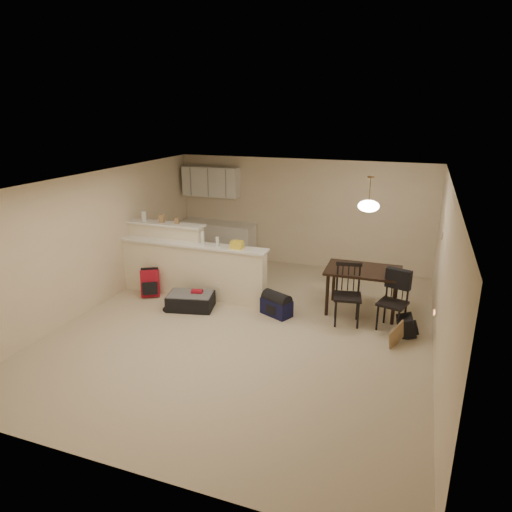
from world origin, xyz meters
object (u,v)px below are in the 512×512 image
at_px(navy_duffel, 276,307).
at_px(suitcase, 191,301).
at_px(dining_table, 363,275).
at_px(dining_chair_far, 393,302).
at_px(red_backpack, 150,283).
at_px(dining_chair_near, 348,295).
at_px(pendant_lamp, 369,206).
at_px(black_daypack, 406,326).

bearing_deg(navy_duffel, suitcase, -145.20).
distance_m(dining_table, navy_duffel, 1.67).
distance_m(dining_chair_far, suitcase, 3.62).
relative_size(red_backpack, navy_duffel, 0.96).
distance_m(dining_table, dining_chair_near, 0.63).
bearing_deg(dining_chair_near, pendant_lamp, 62.52).
bearing_deg(suitcase, dining_table, 4.59).
relative_size(pendant_lamp, black_daypack, 1.72).
distance_m(suitcase, black_daypack, 3.85).
distance_m(dining_table, dining_chair_far, 0.82).
relative_size(suitcase, navy_duffel, 1.51).
bearing_deg(dining_chair_far, navy_duffel, -160.58).
distance_m(pendant_lamp, dining_chair_near, 1.58).
height_order(red_backpack, navy_duffel, red_backpack).
bearing_deg(black_daypack, pendant_lamp, 45.75).
height_order(dining_table, pendant_lamp, pendant_lamp).
height_order(dining_chair_near, black_daypack, dining_chair_near).
xyz_separation_m(pendant_lamp, suitcase, (-3.01, -0.94, -1.85)).
relative_size(suitcase, red_backpack, 1.56).
bearing_deg(pendant_lamp, suitcase, -162.68).
relative_size(dining_chair_near, suitcase, 1.27).
bearing_deg(dining_chair_near, suitcase, 177.19).
xyz_separation_m(suitcase, red_backpack, (-1.04, 0.27, 0.13)).
bearing_deg(black_daypack, red_backpack, 84.69).
height_order(pendant_lamp, dining_chair_near, pendant_lamp).
bearing_deg(red_backpack, dining_chair_near, -27.43).
distance_m(dining_table, suitcase, 3.21).
height_order(dining_table, navy_duffel, dining_table).
distance_m(dining_chair_near, red_backpack, 3.89).
height_order(pendant_lamp, black_daypack, pendant_lamp).
bearing_deg(black_daypack, dining_chair_far, 59.37).
relative_size(pendant_lamp, dining_chair_far, 0.62).
bearing_deg(dining_chair_far, dining_table, 152.17).
xyz_separation_m(dining_chair_far, black_daypack, (0.25, -0.12, -0.34)).
xyz_separation_m(dining_chair_near, navy_duffel, (-1.24, -0.09, -0.38)).
bearing_deg(red_backpack, suitcase, -43.56).
bearing_deg(suitcase, navy_duffel, -2.97).
bearing_deg(pendant_lamp, dining_chair_far, -43.78).
bearing_deg(dining_table, black_daypack, -40.14).
distance_m(pendant_lamp, black_daypack, 2.12).
height_order(dining_chair_near, suitcase, dining_chair_near).
xyz_separation_m(pendant_lamp, black_daypack, (0.82, -0.67, -1.83)).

